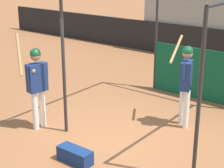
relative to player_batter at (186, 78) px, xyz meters
name	(u,v)px	position (x,y,z in m)	size (l,w,h in m)	color
ground_plane	(112,142)	(-0.77, -1.66, -1.14)	(60.00, 60.00, 0.00)	#935B38
batting_cage	(194,58)	(-0.35, 1.09, 0.18)	(3.14, 3.74, 2.98)	#282828
player_batter	(186,78)	(0.00, 0.00, 0.00)	(0.63, 0.79, 1.98)	white
player_waiting	(37,81)	(-2.49, -2.11, -0.02)	(0.51, 0.81, 2.16)	white
equipment_bag	(75,155)	(-0.82, -2.71, -1.00)	(0.70, 0.28, 0.28)	navy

